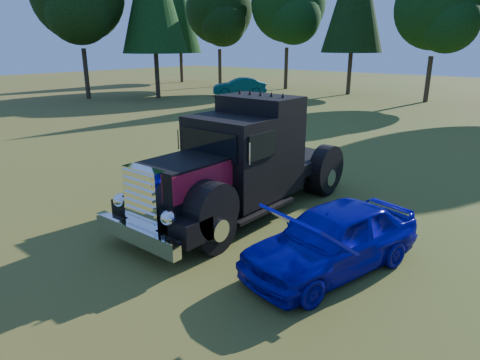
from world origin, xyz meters
name	(u,v)px	position (x,y,z in m)	size (l,w,h in m)	color
ground	(177,256)	(0.00, 0.00, 0.00)	(120.00, 120.00, 0.00)	#365E1B
diamond_t_truck	(239,166)	(-0.54, 2.73, 1.28)	(3.38, 7.16, 3.00)	black
hotrod_coupe	(332,238)	(2.78, 1.57, 0.68)	(2.47, 4.36, 1.89)	#100692
spectator_near	(213,168)	(-1.94, 3.24, 0.87)	(0.64, 0.42, 1.75)	#20214B
spectator_far	(212,161)	(-2.14, 3.42, 1.00)	(0.97, 0.76, 2.00)	#1A1B3D
distant_teal_car	(239,87)	(-17.86, 23.60, 0.75)	(1.59, 4.55, 1.50)	#0A413A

